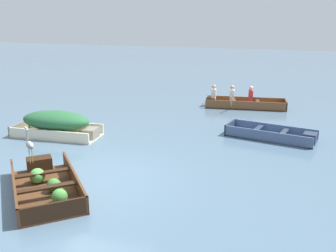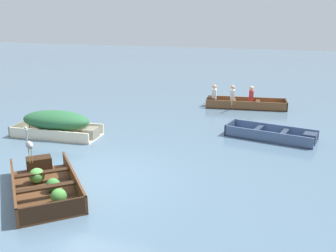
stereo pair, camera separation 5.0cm
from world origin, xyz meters
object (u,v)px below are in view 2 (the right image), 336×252
at_px(dinghy_dark_varnish_foreground, 45,184).
at_px(rowboat_wooden_brown_with_crew, 240,102).
at_px(skiff_cream_near_moored, 57,122).
at_px(heron_on_dinghy, 29,144).
at_px(skiff_slate_blue_mid_moored, 274,135).

bearing_deg(dinghy_dark_varnish_foreground, rowboat_wooden_brown_with_crew, 74.40).
height_order(dinghy_dark_varnish_foreground, rowboat_wooden_brown_with_crew, rowboat_wooden_brown_with_crew).
xyz_separation_m(skiff_cream_near_moored, heron_on_dinghy, (1.44, -2.94, 0.40)).
relative_size(dinghy_dark_varnish_foreground, rowboat_wooden_brown_with_crew, 0.84).
relative_size(skiff_cream_near_moored, heron_on_dinghy, 3.36).
xyz_separation_m(dinghy_dark_varnish_foreground, rowboat_wooden_brown_with_crew, (2.62, 9.38, 0.07)).
distance_m(skiff_cream_near_moored, heron_on_dinghy, 3.29).
height_order(skiff_cream_near_moored, skiff_slate_blue_mid_moored, skiff_cream_near_moored).
distance_m(dinghy_dark_varnish_foreground, rowboat_wooden_brown_with_crew, 9.74).
bearing_deg(dinghy_dark_varnish_foreground, skiff_slate_blue_mid_moored, 51.33).
xyz_separation_m(skiff_slate_blue_mid_moored, heron_on_dinghy, (-5.05, -5.02, 0.73)).
height_order(skiff_cream_near_moored, heron_on_dinghy, heron_on_dinghy).
distance_m(rowboat_wooden_brown_with_crew, heron_on_dinghy, 9.57).
bearing_deg(heron_on_dinghy, skiff_cream_near_moored, 116.09).
height_order(dinghy_dark_varnish_foreground, skiff_slate_blue_mid_moored, dinghy_dark_varnish_foreground).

